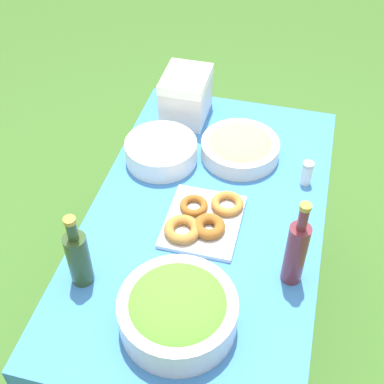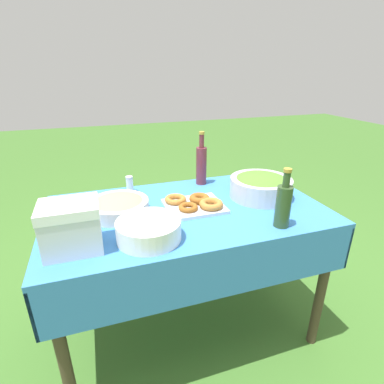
% 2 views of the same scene
% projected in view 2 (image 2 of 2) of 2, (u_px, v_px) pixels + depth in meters
% --- Properties ---
extents(ground_plane, '(14.00, 14.00, 0.00)m').
position_uv_depth(ground_plane, '(188.00, 324.00, 1.80)').
color(ground_plane, '#3D6B28').
extents(picnic_table, '(1.37, 0.79, 0.77)m').
position_uv_depth(picnic_table, '(187.00, 227.00, 1.55)').
color(picnic_table, '#387AC6').
rests_on(picnic_table, ground_plane).
extents(salad_bowl, '(0.33, 0.33, 0.13)m').
position_uv_depth(salad_bowl, '(261.00, 185.00, 1.62)').
color(salad_bowl, silver).
rests_on(salad_bowl, picnic_table).
extents(pasta_bowl, '(0.29, 0.29, 0.08)m').
position_uv_depth(pasta_bowl, '(118.00, 206.00, 1.44)').
color(pasta_bowl, silver).
rests_on(pasta_bowl, picnic_table).
extents(donut_platter, '(0.31, 0.28, 0.05)m').
position_uv_depth(donut_platter, '(195.00, 204.00, 1.51)').
color(donut_platter, silver).
rests_on(donut_platter, picnic_table).
extents(plate_stack, '(0.27, 0.27, 0.08)m').
position_uv_depth(plate_stack, '(149.00, 230.00, 1.22)').
color(plate_stack, white).
rests_on(plate_stack, picnic_table).
extents(olive_oil_bottle, '(0.07, 0.07, 0.27)m').
position_uv_depth(olive_oil_bottle, '(283.00, 204.00, 1.30)').
color(olive_oil_bottle, '#2D4723').
rests_on(olive_oil_bottle, picnic_table).
extents(wine_bottle, '(0.06, 0.06, 0.32)m').
position_uv_depth(wine_bottle, '(201.00, 164.00, 1.78)').
color(wine_bottle, maroon).
rests_on(wine_bottle, picnic_table).
extents(cooler_box, '(0.22, 0.17, 0.19)m').
position_uv_depth(cooler_box, '(71.00, 227.00, 1.14)').
color(cooler_box, silver).
rests_on(cooler_box, picnic_table).
extents(salt_shaker, '(0.04, 0.04, 0.09)m').
position_uv_depth(salt_shaker, '(130.00, 184.00, 1.69)').
color(salt_shaker, white).
rests_on(salt_shaker, picnic_table).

